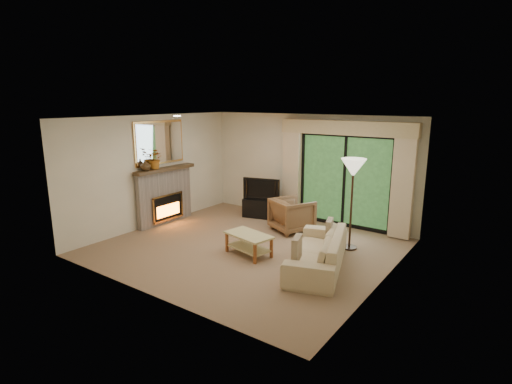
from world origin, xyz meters
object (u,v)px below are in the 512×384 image
Objects in this scene: media_console at (262,208)px; coffee_table at (249,244)px; armchair at (292,215)px; sofa at (317,251)px.

media_console is 1.02× the size of coffee_table.
armchair reaches higher than sofa.
media_console is 1.29m from armchair.
armchair is at bearing -38.44° from media_console.
armchair is 1.74m from coffee_table.
armchair is 0.39× the size of sofa.
coffee_table is (0.05, -1.74, -0.17)m from armchair.
sofa is 2.31× the size of coffee_table.
coffee_table is at bearing -98.40° from sofa.
sofa is at bearing 21.81° from coffee_table.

